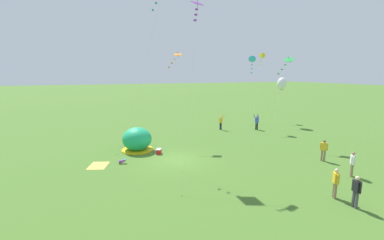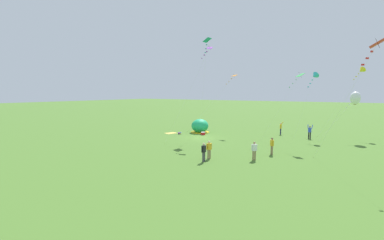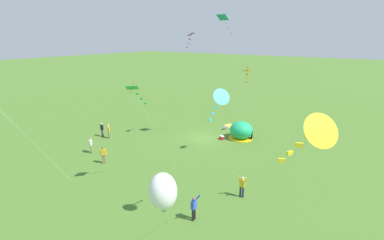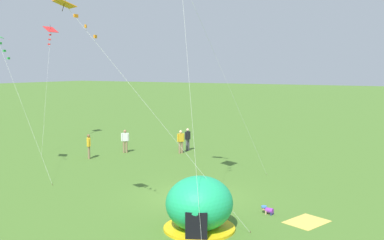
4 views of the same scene
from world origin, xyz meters
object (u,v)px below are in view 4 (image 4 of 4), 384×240
popup_tent (199,205)px  kite_red (50,33)px  person_with_toddler (188,138)px  cooler_box (187,206)px  kite_orange (74,14)px  person_strolling (181,140)px  person_watching_sky (89,145)px  person_center_field (125,140)px  toddler_crawling (268,210)px

popup_tent → kite_red: kite_red is taller
popup_tent → person_with_toddler: popup_tent is taller
popup_tent → cooler_box: size_ratio=4.37×
kite_orange → cooler_box: bearing=-36.5°
person_with_toddler → kite_red: 14.80m
person_strolling → person_watching_sky: bearing=137.1°
person_center_field → person_watching_sky: 3.13m
toddler_crawling → person_strolling: bearing=46.3°
person_with_toddler → person_center_field: bearing=129.2°
person_strolling → person_center_field: same height
person_strolling → person_watching_sky: 6.63m
popup_tent → kite_red: 25.68m
cooler_box → person_strolling: size_ratio=0.37×
popup_tent → toddler_crawling: (3.10, -1.66, -0.82)m
person_strolling → person_center_field: bearing=116.1°
cooler_box → person_center_field: 14.54m
popup_tent → kite_orange: bearing=114.9°
person_center_field → person_with_toddler: bearing=-50.8°
cooler_box → person_with_toddler: (12.51, 7.31, 0.74)m
toddler_crawling → kite_orange: 11.31m
cooler_box → person_watching_sky: size_ratio=0.37×
popup_tent → toddler_crawling: popup_tent is taller
popup_tent → person_watching_sky: size_ratio=1.63×
popup_tent → person_watching_sky: 15.65m
kite_red → cooler_box: bearing=-118.5°
toddler_crawling → kite_orange: size_ratio=0.06×
person_strolling → person_watching_sky: size_ratio=1.00×
person_with_toddler → kite_red: kite_red is taller
person_strolling → kite_red: bearing=93.8°
popup_tent → kite_red: bearing=59.7°
popup_tent → person_center_field: popup_tent is taller
toddler_crawling → kite_red: 26.07m
kite_red → person_strolling: bearing=-86.2°
person_watching_sky → person_center_field: bearing=-14.5°
popup_tent → cooler_box: popup_tent is taller
cooler_box → kite_orange: bearing=143.5°
person_with_toddler → kite_orange: bearing=-164.4°
person_with_toddler → person_watching_sky: bearing=143.6°
kite_red → kite_orange: (-14.30, -16.66, -0.93)m
person_strolling → kite_orange: size_ratio=0.19×
person_strolling → kite_orange: bearing=-163.6°
person_strolling → person_watching_sky: same height
cooler_box → toddler_crawling: size_ratio=1.17×
cooler_box → person_center_field: person_center_field is taller
person_center_field → kite_red: 11.88m
toddler_crawling → kite_orange: (-5.11, 6.00, 8.11)m
popup_tent → cooler_box: (1.74, 1.56, -0.78)m
person_watching_sky → person_with_toddler: bearing=-36.4°
person_with_toddler → person_center_field: same height
toddler_crawling → kite_orange: bearing=130.5°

